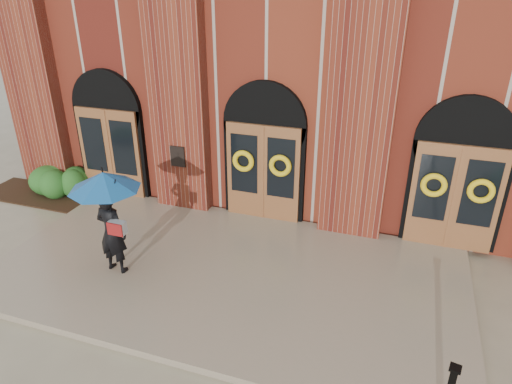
% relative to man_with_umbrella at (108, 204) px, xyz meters
% --- Properties ---
extents(ground, '(90.00, 90.00, 0.00)m').
position_rel_man_with_umbrella_xyz_m(ground, '(2.24, 0.57, -1.75)').
color(ground, gray).
rests_on(ground, ground).
extents(landing, '(10.00, 5.30, 0.15)m').
position_rel_man_with_umbrella_xyz_m(landing, '(2.24, 0.72, -1.67)').
color(landing, gray).
rests_on(landing, ground).
extents(church_building, '(16.20, 12.53, 7.00)m').
position_rel_man_with_umbrella_xyz_m(church_building, '(2.24, 9.35, 1.76)').
color(church_building, maroon).
rests_on(church_building, ground).
extents(man_with_umbrella, '(1.53, 1.53, 2.28)m').
position_rel_man_with_umbrella_xyz_m(man_with_umbrella, '(0.00, 0.00, 0.00)').
color(man_with_umbrella, black).
rests_on(man_with_umbrella, landing).
extents(hedge_wall_left, '(3.10, 1.24, 0.79)m').
position_rel_man_with_umbrella_xyz_m(hedge_wall_left, '(-4.50, 2.68, -1.35)').
color(hedge_wall_left, '#22531B').
rests_on(hedge_wall_left, ground).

